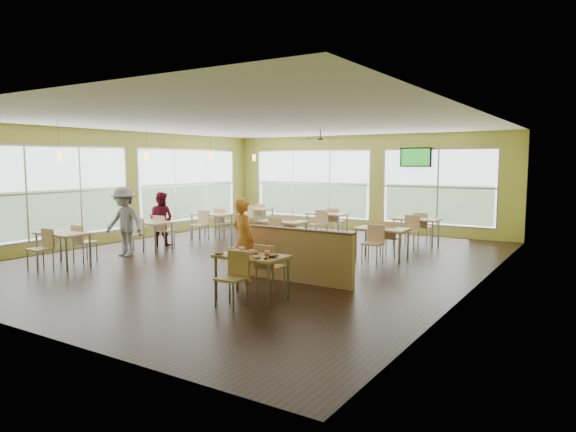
% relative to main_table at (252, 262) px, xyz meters
% --- Properties ---
extents(room, '(12.00, 12.04, 3.20)m').
position_rel_main_table_xyz_m(room, '(-2.00, 3.00, 0.97)').
color(room, black).
rests_on(room, ground).
extents(window_bays, '(9.24, 10.24, 2.38)m').
position_rel_main_table_xyz_m(window_bays, '(-4.65, 6.08, 0.85)').
color(window_bays, white).
rests_on(window_bays, room).
extents(main_table, '(1.22, 1.52, 0.87)m').
position_rel_main_table_xyz_m(main_table, '(0.00, 0.00, 0.00)').
color(main_table, tan).
rests_on(main_table, floor).
extents(half_wall_divider, '(2.40, 0.14, 1.04)m').
position_rel_main_table_xyz_m(half_wall_divider, '(0.00, 1.45, -0.11)').
color(half_wall_divider, tan).
rests_on(half_wall_divider, floor).
extents(dining_tables, '(6.92, 8.72, 0.87)m').
position_rel_main_table_xyz_m(dining_tables, '(-3.05, 4.71, -0.00)').
color(dining_tables, tan).
rests_on(dining_tables, floor).
extents(pendant_lights, '(0.11, 7.31, 0.86)m').
position_rel_main_table_xyz_m(pendant_lights, '(-5.20, 3.68, 1.82)').
color(pendant_lights, '#2D2119').
rests_on(pendant_lights, ceiling).
extents(ceiling_fan, '(1.25, 1.25, 0.29)m').
position_rel_main_table_xyz_m(ceiling_fan, '(-2.00, 6.00, 2.32)').
color(ceiling_fan, '#2D2119').
rests_on(ceiling_fan, ceiling).
extents(tv_backwall, '(1.00, 0.07, 0.60)m').
position_rel_main_table_xyz_m(tv_backwall, '(-0.20, 8.90, 1.82)').
color(tv_backwall, black).
rests_on(tv_backwall, wall_back).
extents(man_plaid, '(0.69, 0.57, 1.62)m').
position_rel_main_table_xyz_m(man_plaid, '(-0.90, 0.96, 0.18)').
color(man_plaid, '#F0571A').
rests_on(man_plaid, floor).
extents(patron_maroon, '(0.84, 0.73, 1.49)m').
position_rel_main_table_xyz_m(patron_maroon, '(-5.38, 3.11, 0.11)').
color(patron_maroon, '#5B0F20').
rests_on(patron_maroon, floor).
extents(patron_grey, '(1.16, 0.75, 1.70)m').
position_rel_main_table_xyz_m(patron_grey, '(-4.99, 1.54, 0.22)').
color(patron_grey, slate).
rests_on(patron_grey, floor).
extents(cup_blue, '(0.09, 0.09, 0.33)m').
position_rel_main_table_xyz_m(cup_blue, '(-0.29, -0.17, 0.19)').
color(cup_blue, white).
rests_on(cup_blue, main_table).
extents(cup_yellow, '(0.10, 0.10, 0.36)m').
position_rel_main_table_xyz_m(cup_yellow, '(-0.13, -0.10, 0.19)').
color(cup_yellow, white).
rests_on(cup_yellow, main_table).
extents(cup_red_near, '(0.09, 0.09, 0.31)m').
position_rel_main_table_xyz_m(cup_red_near, '(0.09, -0.12, 0.18)').
color(cup_red_near, white).
rests_on(cup_red_near, main_table).
extents(cup_red_far, '(0.09, 0.09, 0.33)m').
position_rel_main_table_xyz_m(cup_red_far, '(0.39, -0.10, 0.19)').
color(cup_red_far, white).
rests_on(cup_red_far, main_table).
extents(food_basket, '(0.21, 0.21, 0.05)m').
position_rel_main_table_xyz_m(food_basket, '(0.41, 0.01, 0.15)').
color(food_basket, black).
rests_on(food_basket, main_table).
extents(ketchup_cup, '(0.06, 0.06, 0.02)m').
position_rel_main_table_xyz_m(ketchup_cup, '(0.42, -0.20, 0.13)').
color(ketchup_cup, '#980C00').
rests_on(ketchup_cup, main_table).
extents(wrapper_left, '(0.19, 0.18, 0.04)m').
position_rel_main_table_xyz_m(wrapper_left, '(-0.49, -0.26, 0.14)').
color(wrapper_left, '#A17E4D').
rests_on(wrapper_left, main_table).
extents(wrapper_mid, '(0.27, 0.25, 0.05)m').
position_rel_main_table_xyz_m(wrapper_mid, '(-0.05, 0.10, 0.15)').
color(wrapper_mid, '#A17E4D').
rests_on(wrapper_mid, main_table).
extents(wrapper_right, '(0.17, 0.16, 0.04)m').
position_rel_main_table_xyz_m(wrapper_right, '(0.26, -0.21, 0.14)').
color(wrapper_right, '#A17E4D').
rests_on(wrapper_right, main_table).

